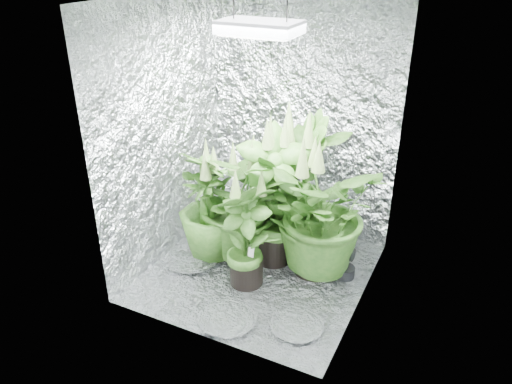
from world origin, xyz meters
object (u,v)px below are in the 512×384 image
Objects in this scene: plant_a at (240,201)px; plant_e at (317,212)px; plant_d at (210,206)px; plant_c at (295,185)px; plant_f at (246,234)px; circulation_fan at (342,258)px; plant_b at (274,199)px; grow_lamp at (260,28)px.

plant_a is 0.62m from plant_e.
plant_c is at bearing 38.71° from plant_d.
plant_e is (0.82, 0.16, 0.07)m from plant_d.
plant_f is at bearing -137.66° from plant_e.
circulation_fan is at bearing 8.57° from plant_e.
plant_b reaches higher than plant_d.
circulation_fan is (0.21, 0.03, -0.36)m from plant_e.
grow_lamp is at bearing -151.95° from plant_e.
plant_a is at bearing -137.99° from plant_c.
plant_b is at bearing -103.04° from plant_c.
plant_a is 0.46m from plant_c.
plant_c reaches higher than plant_d.
grow_lamp is 1.35m from plant_c.
grow_lamp is 1.38m from plant_a.
grow_lamp reaches higher than circulation_fan.
plant_d is 1.09m from circulation_fan.
plant_d is at bearing -169.00° from plant_e.
grow_lamp is 1.78m from circulation_fan.
plant_e is at bearing 2.88° from plant_a.
plant_d reaches higher than plant_f.
plant_e is (0.28, -0.27, -0.04)m from plant_c.
plant_c is (0.09, 0.47, -1.26)m from grow_lamp.
circulation_fan is at bearing 10.50° from plant_d.
plant_c is 0.70m from plant_d.
grow_lamp is 0.42× the size of plant_b.
plant_c is 0.40m from plant_e.
plant_f is at bearing -25.95° from plant_d.
plant_d is at bearing -141.29° from plant_c.
plant_d is (-0.54, -0.43, -0.11)m from plant_c.
plant_b is at bearing -172.67° from circulation_fan.
plant_d is at bearing -165.40° from circulation_fan.
plant_f is (-0.05, -0.37, -0.12)m from plant_b.
plant_b is 3.11× the size of circulation_fan.
plant_a is 0.89m from circulation_fan.
circulation_fan is (0.59, 0.23, -1.67)m from grow_lamp.
circulation_fan is (0.56, 0.03, -0.39)m from plant_b.
grow_lamp is at bearing -34.89° from plant_a.
plant_c is 1.23× the size of plant_d.
plant_c is (0.34, 0.30, 0.08)m from plant_a.
plant_d is 0.89× the size of plant_e.
plant_c is at bearing 136.08° from plant_e.
grow_lamp reaches higher than plant_e.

